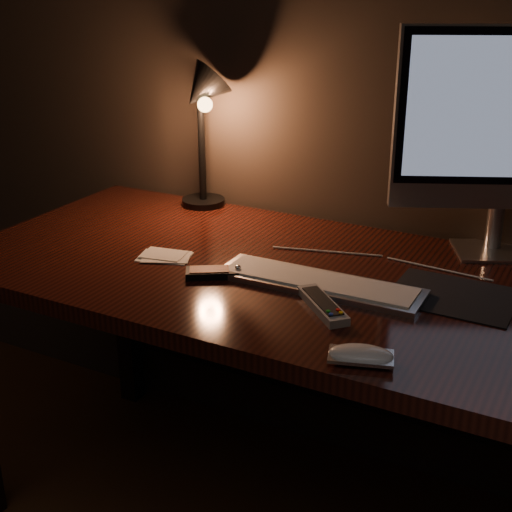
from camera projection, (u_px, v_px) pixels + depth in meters
The scene contains 10 objects.
desk at pixel (302, 310), 1.74m from camera, with size 1.60×0.75×0.75m.
monitor at pixel (506, 124), 1.62m from camera, with size 0.48×0.24×0.54m.
keyboard at pixel (319, 282), 1.56m from camera, with size 0.46×0.13×0.02m, color silver.
mousepad at pixel (453, 296), 1.51m from camera, with size 0.26×0.20×0.00m, color black.
mouse at pixel (361, 357), 1.25m from camera, with size 0.11×0.06×0.02m, color white.
media_remote at pixel (217, 272), 1.61m from camera, with size 0.14×0.12×0.03m.
tv_remote at pixel (322, 305), 1.45m from camera, with size 0.16×0.15×0.02m.
papers at pixel (164, 256), 1.72m from camera, with size 0.12×0.08×0.01m, color white.
desk_lamp at pixel (202, 110), 1.95m from camera, with size 0.21×0.22×0.42m.
cable at pixel (380, 261), 1.69m from camera, with size 0.00×0.00×0.52m, color white.
Camera 1 is at (0.63, 0.49, 1.39)m, focal length 50.00 mm.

